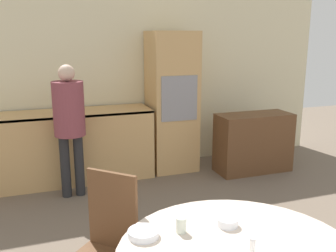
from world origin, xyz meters
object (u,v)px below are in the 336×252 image
at_px(person_standing, 69,117).
at_px(cup, 181,225).
at_px(bowl_centre, 228,222).
at_px(oven_unit, 172,102).
at_px(chair_far_left, 106,239).
at_px(bowl_far, 143,233).
at_px(sideboard, 253,143).

xyz_separation_m(person_standing, cup, (0.41, -2.47, -0.17)).
bearing_deg(bowl_centre, person_standing, 105.82).
xyz_separation_m(oven_unit, bowl_centre, (-0.73, -3.02, -0.20)).
bearing_deg(person_standing, oven_unit, 20.04).
distance_m(chair_far_left, person_standing, 2.10).
bearing_deg(bowl_far, person_standing, 94.45).
relative_size(chair_far_left, cup, 10.59).
height_order(chair_far_left, cup, chair_far_left).
bearing_deg(sideboard, oven_unit, 155.01).
relative_size(sideboard, bowl_far, 5.82).
bearing_deg(sideboard, bowl_far, -132.70).
bearing_deg(bowl_far, chair_far_left, 111.16).
height_order(oven_unit, cup, oven_unit).
height_order(bowl_centre, bowl_far, bowl_centre).
distance_m(chair_far_left, bowl_far, 0.47).
xyz_separation_m(person_standing, bowl_far, (0.19, -2.44, -0.20)).
relative_size(oven_unit, bowl_far, 10.73).
height_order(person_standing, bowl_far, person_standing).
bearing_deg(person_standing, bowl_far, -85.55).
relative_size(person_standing, bowl_centre, 12.20).
height_order(oven_unit, sideboard, oven_unit).
xyz_separation_m(sideboard, bowl_centre, (-1.78, -2.53, 0.36)).
bearing_deg(bowl_far, cup, -6.73).
bearing_deg(chair_far_left, bowl_centre, 11.16).
height_order(sideboard, chair_far_left, chair_far_left).
bearing_deg(oven_unit, bowl_centre, -103.68).
distance_m(sideboard, chair_far_left, 3.22).
relative_size(person_standing, cup, 16.72).
xyz_separation_m(oven_unit, bowl_far, (-1.25, -2.97, -0.21)).
bearing_deg(cup, person_standing, 99.49).
distance_m(sideboard, cup, 3.27).
bearing_deg(sideboard, cup, -129.50).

